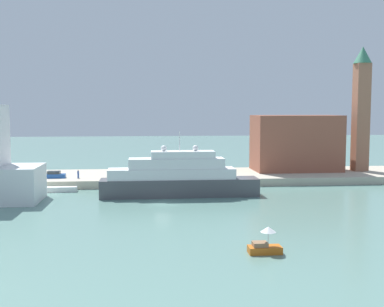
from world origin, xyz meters
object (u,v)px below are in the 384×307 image
(large_yacht, at_px, (178,178))
(bell_tower, at_px, (361,105))
(person_figure, at_px, (78,174))
(work_barge, at_px, (60,189))
(harbor_building, at_px, (296,143))
(small_motorboat, at_px, (265,244))
(parked_car, at_px, (55,175))
(mooring_bollard, at_px, (170,177))

(large_yacht, xyz_separation_m, bell_tower, (42.20, 19.16, 13.10))
(large_yacht, distance_m, person_figure, 23.01)
(work_barge, distance_m, harbor_building, 52.18)
(small_motorboat, relative_size, bell_tower, 0.13)
(harbor_building, bearing_deg, small_motorboat, -110.86)
(large_yacht, distance_m, small_motorboat, 35.22)
(large_yacht, height_order, parked_car, large_yacht)
(harbor_building, bearing_deg, parked_car, -172.15)
(large_yacht, height_order, mooring_bollard, large_yacht)
(bell_tower, height_order, parked_car, bell_tower)
(large_yacht, bearing_deg, mooring_bollard, 94.09)
(bell_tower, relative_size, person_figure, 16.22)
(work_barge, bearing_deg, parked_car, 107.02)
(mooring_bollard, bearing_deg, bell_tower, 11.60)
(small_motorboat, bearing_deg, large_yacht, 101.38)
(large_yacht, height_order, small_motorboat, large_yacht)
(parked_car, relative_size, person_figure, 2.42)
(large_yacht, distance_m, bell_tower, 48.16)
(small_motorboat, relative_size, person_figure, 2.07)
(work_barge, bearing_deg, small_motorboat, -55.27)
(parked_car, height_order, mooring_bollard, parked_car)
(harbor_building, xyz_separation_m, mooring_bollard, (-28.87, -10.82, -5.81))
(small_motorboat, bearing_deg, parked_car, 122.31)
(bell_tower, xyz_separation_m, parked_car, (-65.91, -5.15, -14.15))
(small_motorboat, height_order, harbor_building, harbor_building)
(person_figure, bearing_deg, small_motorboat, -61.37)
(bell_tower, bearing_deg, person_figure, -174.25)
(bell_tower, xyz_separation_m, person_figure, (-61.16, -6.16, -13.96))
(small_motorboat, relative_size, work_barge, 0.58)
(harbor_building, distance_m, parked_car, 52.63)
(work_barge, height_order, person_figure, person_figure)
(bell_tower, height_order, mooring_bollard, bell_tower)
(large_yacht, distance_m, harbor_building, 35.49)
(small_motorboat, bearing_deg, work_barge, 124.73)
(small_motorboat, xyz_separation_m, bell_tower, (35.26, 53.61, 15.36))
(small_motorboat, bearing_deg, mooring_bollard, 99.72)
(large_yacht, xyz_separation_m, work_barge, (-21.39, 6.40, -2.73))
(bell_tower, xyz_separation_m, mooring_bollard, (-42.94, -8.82, -14.36))
(harbor_building, height_order, bell_tower, bell_tower)
(large_yacht, distance_m, parked_car, 27.57)
(large_yacht, relative_size, person_figure, 16.35)
(large_yacht, relative_size, parked_car, 6.76)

